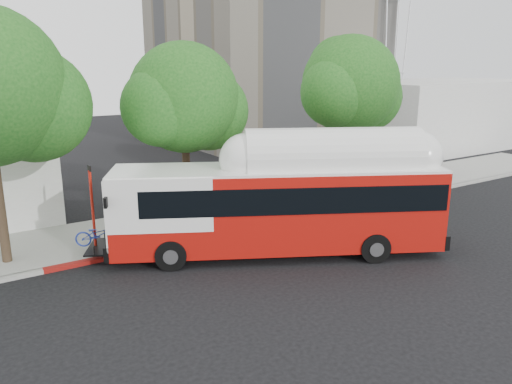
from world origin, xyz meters
The scene contains 9 objects.
ground centered at (0.00, 0.00, 0.00)m, with size 120.00×120.00×0.00m, color black.
sidewalk centered at (0.00, 6.50, 0.07)m, with size 60.00×5.00×0.15m, color gray.
curb_strip centered at (0.00, 3.90, 0.07)m, with size 60.00×0.30×0.15m, color gray.
red_curb_segment centered at (-3.00, 3.90, 0.08)m, with size 10.00×0.32×0.16m, color maroon.
street_tree_mid centered at (-0.59, 6.06, 5.91)m, with size 5.75×5.00×8.62m.
street_tree_right centered at (9.44, 5.86, 6.26)m, with size 6.21×5.40×9.18m.
horizon_block centered at (30.00, 16.00, 3.00)m, with size 20.00×12.00×6.00m, color silver.
transit_bus centered at (0.63, 0.70, 1.95)m, with size 13.62×8.62×4.16m.
signal_pole centered at (-5.91, 4.20, 1.97)m, with size 0.11×0.36×3.84m.
Camera 1 is at (-10.72, -15.02, 7.67)m, focal length 35.00 mm.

